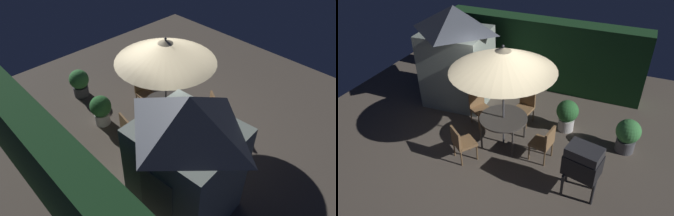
{
  "view_description": "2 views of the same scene",
  "coord_description": "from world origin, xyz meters",
  "views": [
    {
      "loc": [
        -4.48,
        4.56,
        5.7
      ],
      "look_at": [
        -0.26,
        0.5,
        0.97
      ],
      "focal_mm": 32.98,
      "sensor_mm": 36.0,
      "label": 1
    },
    {
      "loc": [
        2.6,
        -5.51,
        5.22
      ],
      "look_at": [
        0.23,
        0.07,
        1.2
      ],
      "focal_mm": 34.14,
      "sensor_mm": 36.0,
      "label": 2
    }
  ],
  "objects": [
    {
      "name": "ground_plane",
      "position": [
        0.0,
        0.0,
        0.0
      ],
      "size": [
        11.0,
        11.0,
        0.0
      ],
      "primitive_type": "plane",
      "color": "brown"
    },
    {
      "name": "hedge_backdrop",
      "position": [
        0.0,
        3.5,
        1.1
      ],
      "size": [
        6.23,
        0.67,
        2.19
      ],
      "color": "#193D1E",
      "rests_on": "ground"
    },
    {
      "name": "garden_shed",
      "position": [
        -1.97,
        1.69,
        1.46
      ],
      "size": [
        1.98,
        1.83,
        2.86
      ],
      "color": "gray",
      "rests_on": "ground"
    },
    {
      "name": "patio_table",
      "position": [
        0.09,
        0.25,
        0.72
      ],
      "size": [
        1.17,
        1.17,
        0.78
      ],
      "color": "#47423D",
      "rests_on": "ground"
    },
    {
      "name": "patio_umbrella",
      "position": [
        0.09,
        0.25,
        2.31
      ],
      "size": [
        2.41,
        2.41,
        2.64
      ],
      "color": "#4C4C51",
      "rests_on": "ground"
    },
    {
      "name": "bbq_grill",
      "position": [
        2.17,
        -0.63,
        0.85
      ],
      "size": [
        0.79,
        0.64,
        1.2
      ],
      "color": "black",
      "rests_on": "ground"
    },
    {
      "name": "chair_near_shed",
      "position": [
        1.2,
        0.06,
        0.52
      ],
      "size": [
        0.53,
        0.53,
        0.9
      ],
      "color": "olive",
      "rests_on": "ground"
    },
    {
      "name": "chair_far_side",
      "position": [
        0.26,
        1.33,
        0.52
      ],
      "size": [
        0.53,
        0.53,
        0.9
      ],
      "color": "olive",
      "rests_on": "ground"
    },
    {
      "name": "chair_toward_hedge",
      "position": [
        -0.87,
        0.82,
        0.52
      ],
      "size": [
        0.64,
        0.63,
        0.9
      ],
      "color": "olive",
      "rests_on": "ground"
    },
    {
      "name": "chair_toward_house",
      "position": [
        -0.57,
        -0.68,
        0.52
      ],
      "size": [
        0.64,
        0.65,
        0.9
      ],
      "color": "olive",
      "rests_on": "ground"
    },
    {
      "name": "potted_plant_by_shed",
      "position": [
        2.93,
        1.14,
        0.48
      ],
      "size": [
        0.59,
        0.59,
        0.88
      ],
      "color": "#4C4C51",
      "rests_on": "ground"
    },
    {
      "name": "potted_plant_by_grill",
      "position": [
        1.39,
        1.41,
        0.49
      ],
      "size": [
        0.58,
        0.58,
        0.87
      ],
      "color": "silver",
      "rests_on": "ground"
    }
  ]
}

